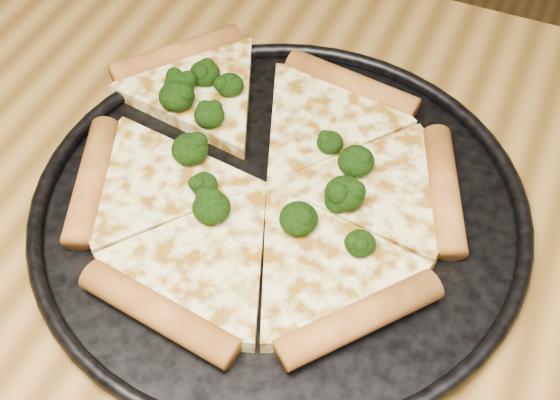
% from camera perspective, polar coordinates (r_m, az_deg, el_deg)
% --- Properties ---
extents(pizza_pan, '(0.38, 0.38, 0.02)m').
position_cam_1_polar(pizza_pan, '(0.59, 0.00, -0.51)').
color(pizza_pan, black).
rests_on(pizza_pan, dining_table).
extents(pizza, '(0.34, 0.32, 0.02)m').
position_cam_1_polar(pizza, '(0.60, -1.24, 1.52)').
color(pizza, '#FFF79C').
rests_on(pizza, pizza_pan).
extents(broccoli_florets, '(0.22, 0.16, 0.02)m').
position_cam_1_polar(broccoli_florets, '(0.61, -2.06, 3.71)').
color(broccoli_florets, black).
rests_on(broccoli_florets, pizza).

